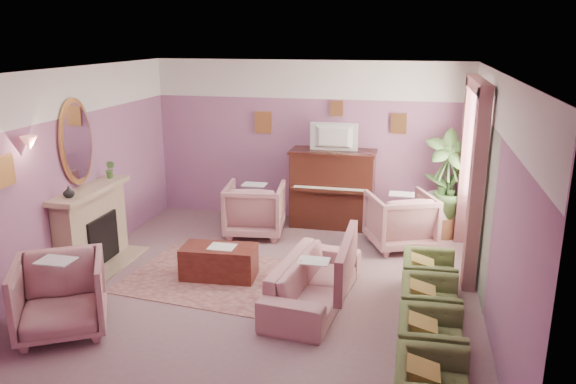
% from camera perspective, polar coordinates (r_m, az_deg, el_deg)
% --- Properties ---
extents(floor, '(5.50, 6.00, 0.01)m').
position_cam_1_polar(floor, '(7.52, -2.46, -9.65)').
color(floor, gray).
rests_on(floor, ground).
extents(ceiling, '(5.50, 6.00, 0.01)m').
position_cam_1_polar(ceiling, '(6.80, -2.75, 12.18)').
color(ceiling, white).
rests_on(ceiling, wall_back).
extents(wall_back, '(5.50, 0.02, 2.80)m').
position_cam_1_polar(wall_back, '(9.88, 2.03, 5.13)').
color(wall_back, slate).
rests_on(wall_back, floor).
extents(wall_front, '(5.50, 0.02, 2.80)m').
position_cam_1_polar(wall_front, '(4.38, -13.19, -9.31)').
color(wall_front, slate).
rests_on(wall_front, floor).
extents(wall_left, '(0.02, 6.00, 2.80)m').
position_cam_1_polar(wall_left, '(8.18, -21.51, 1.78)').
color(wall_left, slate).
rests_on(wall_left, floor).
extents(wall_right, '(0.02, 6.00, 2.80)m').
position_cam_1_polar(wall_right, '(6.85, 20.17, -0.66)').
color(wall_right, slate).
rests_on(wall_right, floor).
extents(picture_rail_band, '(5.50, 0.01, 0.65)m').
position_cam_1_polar(picture_rail_band, '(9.73, 2.08, 11.35)').
color(picture_rail_band, white).
rests_on(picture_rail_band, wall_back).
extents(stripe_panel, '(0.01, 3.00, 2.15)m').
position_cam_1_polar(stripe_panel, '(8.18, 18.81, -0.32)').
color(stripe_panel, '#99A391').
rests_on(stripe_panel, wall_right).
extents(fireplace_surround, '(0.30, 1.40, 1.10)m').
position_cam_1_polar(fireplace_surround, '(8.49, -19.30, -3.52)').
color(fireplace_surround, tan).
rests_on(fireplace_surround, floor).
extents(fireplace_inset, '(0.18, 0.72, 0.68)m').
position_cam_1_polar(fireplace_inset, '(8.48, -18.63, -4.53)').
color(fireplace_inset, black).
rests_on(fireplace_inset, floor).
extents(fire_ember, '(0.06, 0.54, 0.10)m').
position_cam_1_polar(fire_ember, '(8.53, -18.29, -5.70)').
color(fire_ember, '#F6441F').
rests_on(fire_ember, floor).
extents(mantel_shelf, '(0.40, 1.55, 0.07)m').
position_cam_1_polar(mantel_shelf, '(8.31, -19.47, 0.18)').
color(mantel_shelf, tan).
rests_on(mantel_shelf, fireplace_surround).
extents(hearth, '(0.55, 1.50, 0.02)m').
position_cam_1_polar(hearth, '(8.57, -17.83, -7.04)').
color(hearth, tan).
rests_on(hearth, floor).
extents(mirror_frame, '(0.04, 0.72, 1.20)m').
position_cam_1_polar(mirror_frame, '(8.24, -20.73, 4.80)').
color(mirror_frame, tan).
rests_on(mirror_frame, wall_left).
extents(mirror_glass, '(0.01, 0.60, 1.06)m').
position_cam_1_polar(mirror_glass, '(8.22, -20.59, 4.80)').
color(mirror_glass, white).
rests_on(mirror_glass, wall_left).
extents(sconce_shade, '(0.20, 0.20, 0.16)m').
position_cam_1_polar(sconce_shade, '(7.32, -24.80, 4.53)').
color(sconce_shade, '#E87A6A').
rests_on(sconce_shade, wall_left).
extents(piano, '(1.40, 0.60, 1.30)m').
position_cam_1_polar(piano, '(9.66, 4.54, 0.28)').
color(piano, '#381811').
rests_on(piano, floor).
extents(piano_keyshelf, '(1.30, 0.12, 0.06)m').
position_cam_1_polar(piano_keyshelf, '(9.31, 4.24, 0.13)').
color(piano_keyshelf, '#381811').
rests_on(piano_keyshelf, piano).
extents(piano_keys, '(1.20, 0.08, 0.02)m').
position_cam_1_polar(piano_keys, '(9.30, 4.24, 0.37)').
color(piano_keys, white).
rests_on(piano_keys, piano).
extents(piano_top, '(1.45, 0.65, 0.04)m').
position_cam_1_polar(piano_top, '(9.51, 4.63, 4.11)').
color(piano_top, '#381811').
rests_on(piano_top, piano).
extents(television, '(0.80, 0.12, 0.48)m').
position_cam_1_polar(television, '(9.40, 4.62, 5.78)').
color(television, black).
rests_on(television, piano).
extents(print_back_left, '(0.30, 0.03, 0.38)m').
position_cam_1_polar(print_back_left, '(9.97, -2.55, 7.09)').
color(print_back_left, tan).
rests_on(print_back_left, wall_back).
extents(print_back_right, '(0.26, 0.03, 0.34)m').
position_cam_1_polar(print_back_right, '(9.61, 11.19, 6.84)').
color(print_back_right, tan).
rests_on(print_back_right, wall_back).
extents(print_back_mid, '(0.22, 0.03, 0.26)m').
position_cam_1_polar(print_back_mid, '(9.67, 4.97, 8.45)').
color(print_back_mid, tan).
rests_on(print_back_mid, wall_back).
extents(print_left_wall, '(0.03, 0.28, 0.36)m').
position_cam_1_polar(print_left_wall, '(7.16, -26.80, 1.93)').
color(print_left_wall, tan).
rests_on(print_left_wall, wall_left).
extents(window_blind, '(0.03, 1.40, 1.80)m').
position_cam_1_polar(window_blind, '(8.28, 18.79, 4.32)').
color(window_blind, beige).
rests_on(window_blind, wall_right).
extents(curtain_left, '(0.16, 0.34, 2.60)m').
position_cam_1_polar(curtain_left, '(7.47, 18.56, -0.00)').
color(curtain_left, '#995C62').
rests_on(curtain_left, floor).
extents(curtain_right, '(0.16, 0.34, 2.60)m').
position_cam_1_polar(curtain_right, '(9.25, 17.56, 3.03)').
color(curtain_right, '#995C62').
rests_on(curtain_right, floor).
extents(pelmet, '(0.16, 2.20, 0.16)m').
position_cam_1_polar(pelmet, '(8.16, 18.76, 10.29)').
color(pelmet, '#995C62').
rests_on(pelmet, wall_right).
extents(mantel_plant, '(0.16, 0.16, 0.28)m').
position_cam_1_polar(mantel_plant, '(8.72, -17.63, 2.20)').
color(mantel_plant, '#4B7B3C').
rests_on(mantel_plant, mantel_shelf).
extents(mantel_vase, '(0.16, 0.16, 0.16)m').
position_cam_1_polar(mantel_vase, '(7.87, -21.39, -0.01)').
color(mantel_vase, white).
rests_on(mantel_vase, mantel_shelf).
extents(area_rug, '(2.68, 2.06, 0.01)m').
position_cam_1_polar(area_rug, '(7.81, -6.74, -8.68)').
color(area_rug, '#9C6661').
rests_on(area_rug, floor).
extents(coffee_table, '(1.03, 0.57, 0.45)m').
position_cam_1_polar(coffee_table, '(7.76, -7.01, -7.10)').
color(coffee_table, '#582219').
rests_on(coffee_table, floor).
extents(table_paper, '(0.35, 0.28, 0.01)m').
position_cam_1_polar(table_paper, '(7.65, -6.72, -5.55)').
color(table_paper, silver).
rests_on(table_paper, coffee_table).
extents(sofa, '(0.65, 1.95, 0.79)m').
position_cam_1_polar(sofa, '(6.96, 2.62, -8.24)').
color(sofa, tan).
rests_on(sofa, floor).
extents(sofa_throw, '(0.10, 1.48, 0.54)m').
position_cam_1_polar(sofa_throw, '(6.83, 5.97, -6.93)').
color(sofa_throw, '#995C62').
rests_on(sofa_throw, sofa).
extents(floral_armchair_left, '(0.92, 0.92, 0.96)m').
position_cam_1_polar(floral_armchair_left, '(9.26, -3.40, -1.48)').
color(floral_armchair_left, tan).
rests_on(floral_armchair_left, floor).
extents(floral_armchair_right, '(0.92, 0.92, 0.96)m').
position_cam_1_polar(floral_armchair_right, '(8.87, 11.36, -2.55)').
color(floral_armchair_right, tan).
rests_on(floral_armchair_right, floor).
extents(floral_armchair_front, '(0.92, 0.92, 0.96)m').
position_cam_1_polar(floral_armchair_front, '(6.76, -22.18, -9.41)').
color(floral_armchair_front, tan).
rests_on(floral_armchair_front, floor).
extents(olive_chair_a, '(0.54, 0.76, 0.66)m').
position_cam_1_polar(olive_chair_a, '(5.28, 14.51, -18.05)').
color(olive_chair_a, '#546434').
rests_on(olive_chair_a, floor).
extents(olive_chair_b, '(0.54, 0.76, 0.66)m').
position_cam_1_polar(olive_chair_b, '(5.98, 14.35, -13.72)').
color(olive_chair_b, '#546434').
rests_on(olive_chair_b, floor).
extents(olive_chair_c, '(0.54, 0.76, 0.66)m').
position_cam_1_polar(olive_chair_c, '(6.71, 14.23, -10.31)').
color(olive_chair_c, '#546434').
rests_on(olive_chair_c, floor).
extents(olive_chair_d, '(0.54, 0.76, 0.66)m').
position_cam_1_polar(olive_chair_d, '(7.46, 14.14, -7.57)').
color(olive_chair_d, '#546434').
rests_on(olive_chair_d, floor).
extents(side_table, '(0.52, 0.52, 0.70)m').
position_cam_1_polar(side_table, '(9.62, 15.33, -2.19)').
color(side_table, silver).
rests_on(side_table, floor).
extents(side_plant_big, '(0.30, 0.30, 0.34)m').
position_cam_1_polar(side_plant_big, '(9.47, 15.56, 0.80)').
color(side_plant_big, '#4B7B3C').
rests_on(side_plant_big, side_table).
extents(side_plant_small, '(0.16, 0.16, 0.28)m').
position_cam_1_polar(side_plant_small, '(9.39, 16.30, 0.43)').
color(side_plant_small, '#4B7B3C').
rests_on(side_plant_small, side_table).
extents(palm_pot, '(0.34, 0.34, 0.34)m').
position_cam_1_polar(palm_pot, '(9.56, 15.52, -3.45)').
color(palm_pot, brown).
rests_on(palm_pot, floor).
extents(palm_plant, '(0.76, 0.76, 1.44)m').
position_cam_1_polar(palm_plant, '(9.31, 15.92, 1.73)').
color(palm_plant, '#4B7B3C').
rests_on(palm_plant, palm_pot).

